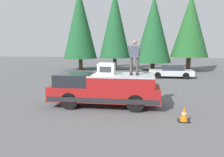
% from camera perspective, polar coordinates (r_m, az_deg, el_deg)
% --- Properties ---
extents(ground_plane, '(90.00, 90.00, 0.00)m').
position_cam_1_polar(ground_plane, '(12.11, -4.29, -6.27)').
color(ground_plane, '#565659').
extents(pickup_truck, '(2.01, 5.54, 1.65)m').
position_cam_1_polar(pickup_truck, '(11.36, -1.83, -2.72)').
color(pickup_truck, maroon).
rests_on(pickup_truck, ground).
extents(compressor_unit, '(0.65, 0.84, 0.56)m').
position_cam_1_polar(compressor_unit, '(11.21, -1.44, 2.58)').
color(compressor_unit, silver).
rests_on(compressor_unit, pickup_truck).
extents(person_on_truck_bed, '(0.29, 0.72, 1.69)m').
position_cam_1_polar(person_on_truck_bed, '(10.87, 5.79, 5.66)').
color(person_on_truck_bed, '#423D38').
rests_on(person_on_truck_bed, pickup_truck).
extents(parked_car_silver, '(1.64, 4.10, 1.16)m').
position_cam_1_polar(parked_car_silver, '(21.94, 14.91, 1.70)').
color(parked_car_silver, silver).
rests_on(parked_car_silver, ground).
extents(traffic_cone, '(0.47, 0.47, 0.62)m').
position_cam_1_polar(traffic_cone, '(9.64, 18.02, -8.79)').
color(traffic_cone, black).
rests_on(traffic_cone, ground).
extents(conifer_far_left, '(4.32, 4.32, 8.93)m').
position_cam_1_polar(conifer_far_left, '(28.07, 19.46, 12.59)').
color(conifer_far_left, '#4C3826').
rests_on(conifer_far_left, ground).
extents(conifer_left, '(4.31, 4.31, 8.97)m').
position_cam_1_polar(conifer_left, '(27.63, 10.62, 12.36)').
color(conifer_left, '#4C3826').
rests_on(conifer_left, ground).
extents(conifer_center_left, '(3.80, 3.80, 9.73)m').
position_cam_1_polar(conifer_center_left, '(27.99, 0.74, 13.75)').
color(conifer_center_left, '#4C3826').
rests_on(conifer_center_left, ground).
extents(conifer_center_right, '(4.11, 4.11, 9.94)m').
position_cam_1_polar(conifer_center_right, '(28.25, -8.26, 13.77)').
color(conifer_center_right, '#4C3826').
rests_on(conifer_center_right, ground).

